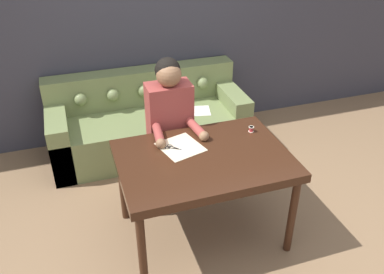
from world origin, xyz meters
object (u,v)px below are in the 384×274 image
Objects in this scene: scissors at (175,149)px; thread_spool at (251,129)px; couch at (148,123)px; person at (170,131)px; dining_table at (204,165)px.

thread_spool reaches higher than scissors.
person reaches higher than couch.
person reaches higher than dining_table.
couch is 1.34m from scissors.
couch reaches higher than dining_table.
thread_spool is at bearing -32.27° from person.
scissors is at bearing -99.94° from person.
couch reaches higher than scissors.
thread_spool is at bearing -63.27° from couch.
person is 0.70m from thread_spool.
couch is 0.91m from person.
person is 6.08× the size of scissors.
scissors is (-0.17, 0.16, 0.08)m from dining_table.
dining_table is 28.23× the size of thread_spool.
thread_spool is (0.61, -1.20, 0.48)m from couch.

